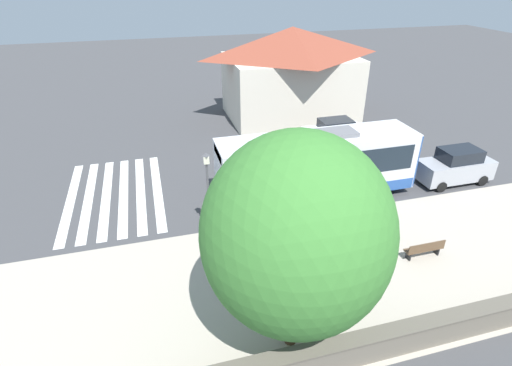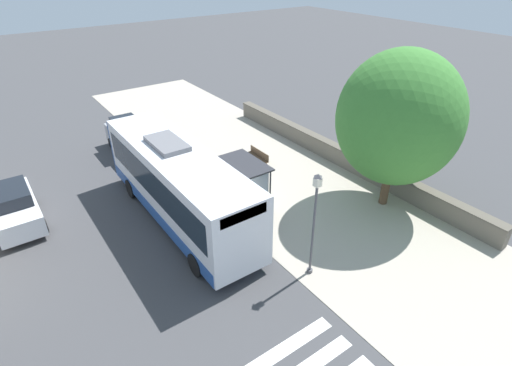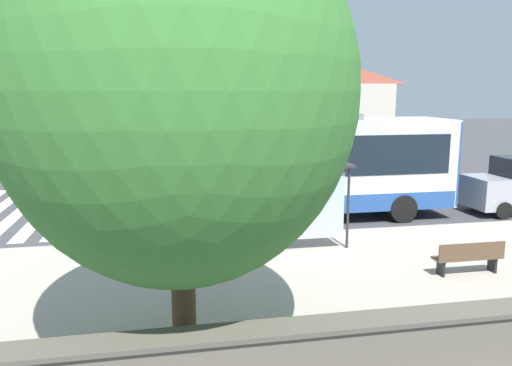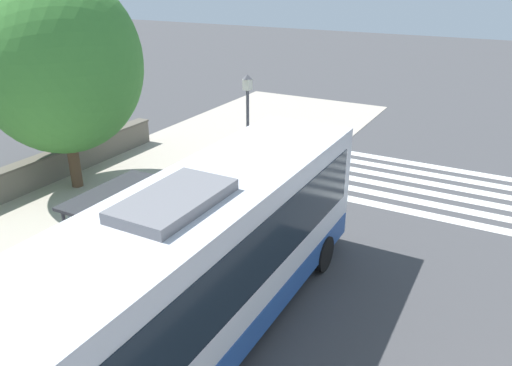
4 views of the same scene
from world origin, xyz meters
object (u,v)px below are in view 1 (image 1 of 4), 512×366
at_px(shade_tree, 296,234).
at_px(parked_car_behind_bus, 455,166).
at_px(bus_shelter, 326,194).
at_px(pedestrian, 240,209).
at_px(parked_car_far_lane, 334,132).
at_px(bus, 317,164).
at_px(bench, 425,249).
at_px(street_lamp_near, 208,191).

height_order(shade_tree, parked_car_behind_bus, shade_tree).
bearing_deg(bus_shelter, pedestrian, 67.43).
bearing_deg(pedestrian, parked_car_far_lane, -47.56).
distance_m(bus, bus_shelter, 3.35).
relative_size(bus_shelter, parked_car_behind_bus, 0.62).
bearing_deg(shade_tree, bench, -69.72).
relative_size(pedestrian, street_lamp_near, 0.35).
distance_m(bench, shade_tree, 8.82).
bearing_deg(bus_shelter, shade_tree, 146.72).
distance_m(pedestrian, parked_car_behind_bus, 13.43).
bearing_deg(shade_tree, bus, -27.65).
height_order(bus, parked_car_far_lane, bus).
xyz_separation_m(bus, street_lamp_near, (-2.52, 6.39, 0.72)).
distance_m(street_lamp_near, parked_car_behind_bus, 15.25).
bearing_deg(street_lamp_near, pedestrian, -61.67).
bearing_deg(street_lamp_near, bench, -113.29).
height_order(bus_shelter, street_lamp_near, street_lamp_near).
bearing_deg(street_lamp_near, shade_tree, -165.94).
xyz_separation_m(street_lamp_near, parked_car_behind_bus, (1.83, -15.05, -1.67)).
bearing_deg(parked_car_far_lane, parked_car_behind_bus, -148.20).
bearing_deg(bus, bench, -158.17).
relative_size(pedestrian, shade_tree, 0.20).
height_order(bench, parked_car_far_lane, parked_car_far_lane).
bearing_deg(parked_car_far_lane, bus_shelter, 152.40).
bearing_deg(shade_tree, parked_car_far_lane, -29.81).
bearing_deg(bus_shelter, street_lamp_near, 82.75).
bearing_deg(shade_tree, street_lamp_near, 14.06).
xyz_separation_m(bus, shade_tree, (-9.07, 4.75, 2.65)).
relative_size(bench, parked_car_behind_bus, 0.41).
xyz_separation_m(bench, parked_car_far_lane, (12.90, -1.63, 0.43)).
bearing_deg(bench, pedestrian, 56.95).
height_order(parked_car_behind_bus, parked_car_far_lane, parked_car_behind_bus).
height_order(bench, parked_car_behind_bus, parked_car_behind_bus).
distance_m(bus, parked_car_behind_bus, 8.74).
bearing_deg(shade_tree, pedestrian, -0.13).
bearing_deg(pedestrian, street_lamp_near, 118.33).
height_order(bus_shelter, bench, bus_shelter).
xyz_separation_m(shade_tree, parked_car_behind_bus, (8.38, -13.41, -3.60)).
distance_m(pedestrian, shade_tree, 8.31).
height_order(pedestrian, bench, pedestrian).
height_order(street_lamp_near, parked_car_behind_bus, street_lamp_near).
height_order(bus, pedestrian, bus).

